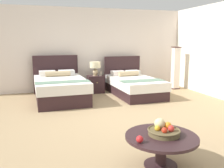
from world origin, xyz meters
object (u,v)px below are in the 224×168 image
at_px(floor_lamp_corner, 175,68).
at_px(bed_near_corner, 134,85).
at_px(coffee_table, 161,143).
at_px(nightstand, 96,84).
at_px(vase, 100,73).
at_px(bed_near_window, 60,88).
at_px(table_lamp, 95,66).
at_px(fruit_bowl, 164,130).
at_px(loose_apple, 140,139).

bearing_deg(floor_lamp_corner, bed_near_corner, -163.69).
bearing_deg(coffee_table, nightstand, 87.61).
height_order(vase, floor_lamp_corner, floor_lamp_corner).
bearing_deg(floor_lamp_corner, bed_near_window, -172.58).
height_order(table_lamp, vase, table_lamp).
bearing_deg(bed_near_corner, fruit_bowl, -106.31).
bearing_deg(vase, nightstand, 164.44).
xyz_separation_m(bed_near_window, fruit_bowl, (0.96, -3.94, 0.14)).
bearing_deg(coffee_table, loose_apple, -160.80).
bearing_deg(bed_near_window, loose_apple, -81.96).
height_order(bed_near_window, fruit_bowl, bed_near_window).
relative_size(vase, loose_apple, 1.67).
bearing_deg(loose_apple, coffee_table, 19.20).
distance_m(fruit_bowl, floor_lamp_corner, 5.24).
relative_size(coffee_table, floor_lamp_corner, 0.66).
height_order(table_lamp, loose_apple, table_lamp).
distance_m(bed_near_corner, floor_lamp_corner, 1.77).
bearing_deg(fruit_bowl, bed_near_window, 103.67).
bearing_deg(loose_apple, floor_lamp_corner, 55.12).
relative_size(coffee_table, loose_apple, 10.79).
bearing_deg(fruit_bowl, vase, 86.24).
relative_size(bed_near_corner, vase, 14.89).
bearing_deg(fruit_bowl, bed_near_corner, 73.69).
bearing_deg(table_lamp, bed_near_corner, -32.96).
relative_size(bed_near_corner, nightstand, 4.01).
bearing_deg(vase, coffee_table, -94.21).
xyz_separation_m(vase, loose_apple, (-0.68, -4.67, -0.14)).
height_order(table_lamp, coffee_table, table_lamp).
bearing_deg(floor_lamp_corner, vase, 177.59).
height_order(fruit_bowl, loose_apple, fruit_bowl).
relative_size(nightstand, loose_apple, 6.21).
bearing_deg(coffee_table, bed_near_window, 103.07).
xyz_separation_m(bed_near_window, table_lamp, (1.11, 0.66, 0.48)).
distance_m(loose_apple, floor_lamp_corner, 5.57).
bearing_deg(bed_near_corner, coffee_table, -106.72).
relative_size(bed_near_window, vase, 14.98).
bearing_deg(table_lamp, coffee_table, -92.38).
distance_m(table_lamp, vase, 0.26).
xyz_separation_m(bed_near_corner, nightstand, (-1.00, 0.63, -0.02)).
relative_size(bed_near_window, nightstand, 4.03).
relative_size(vase, floor_lamp_corner, 0.10).
height_order(fruit_bowl, floor_lamp_corner, floor_lamp_corner).
bearing_deg(loose_apple, nightstand, 83.52).
xyz_separation_m(nightstand, coffee_table, (-0.19, -4.60, 0.05)).
height_order(bed_near_window, nightstand, bed_near_window).
relative_size(table_lamp, fruit_bowl, 1.04).
relative_size(bed_near_window, floor_lamp_corner, 1.53).
xyz_separation_m(bed_near_corner, vase, (-0.86, 0.59, 0.31)).
bearing_deg(bed_near_corner, vase, 145.51).
relative_size(bed_near_window, coffee_table, 2.32).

